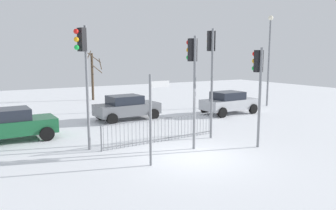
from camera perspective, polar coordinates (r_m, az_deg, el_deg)
ground_plane at (r=12.57m, az=4.54°, el=-8.98°), size 60.00×60.00×0.00m
traffic_light_mid_left at (r=13.14m, az=4.34°, el=6.67°), size 0.33×0.57×4.58m
traffic_light_mid_right at (r=15.04m, az=7.57°, el=8.02°), size 0.36×0.56×5.01m
traffic_light_rear_right at (r=13.19m, az=-14.65°, el=7.61°), size 0.54×0.38×4.97m
traffic_light_foreground_right at (r=13.91m, az=15.56°, el=5.15°), size 0.33×0.57×4.13m
direction_sign_post at (r=11.15m, az=-2.83°, el=-1.80°), size 0.79×0.09×3.18m
pedestrian_guard_railing at (r=14.49m, az=-1.14°, el=-4.32°), size 5.70×0.30×1.07m
car_green_trailing at (r=16.20m, az=-26.00°, el=-3.04°), size 3.85×2.02×1.47m
car_grey_mid at (r=19.58m, az=-7.29°, el=-0.36°), size 3.89×2.10×1.47m
car_silver_far at (r=21.85m, az=10.64°, el=0.49°), size 3.85×2.03×1.47m
street_lamp at (r=25.83m, az=17.35°, el=8.97°), size 0.36×0.36×6.76m
bare_tree_left at (r=28.85m, az=-13.06°, el=5.22°), size 1.58×1.55×4.25m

